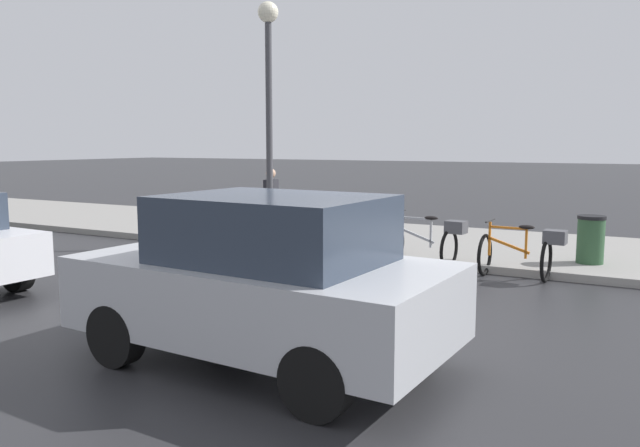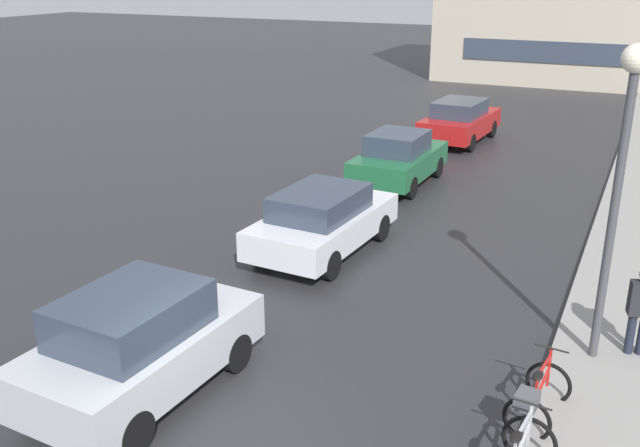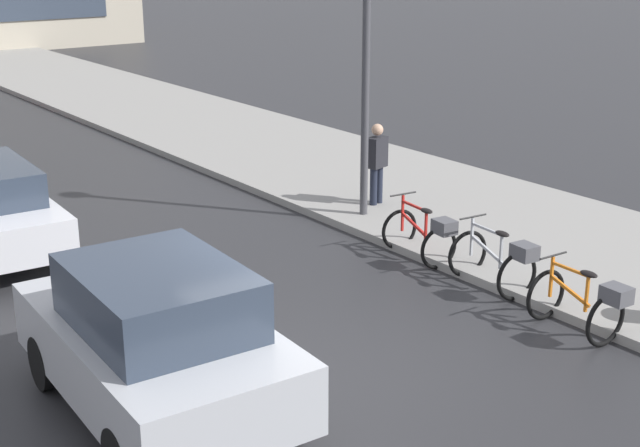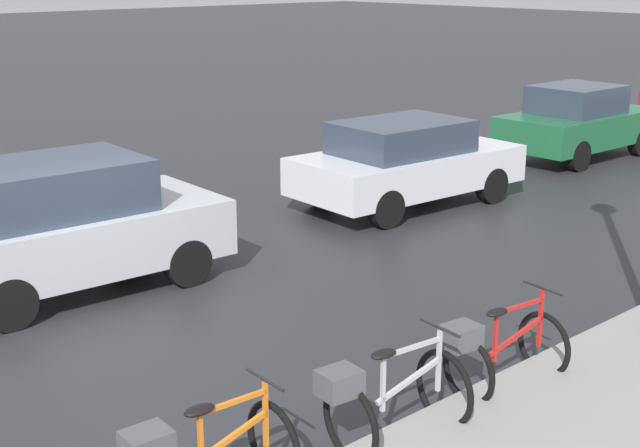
% 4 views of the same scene
% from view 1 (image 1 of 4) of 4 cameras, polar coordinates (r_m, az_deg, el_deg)
% --- Properties ---
extents(ground_plane, '(140.00, 140.00, 0.00)m').
position_cam_1_polar(ground_plane, '(8.00, 5.10, -8.93)').
color(ground_plane, '#28282B').
extents(sidewalk_kerb, '(4.80, 60.00, 0.14)m').
position_cam_1_polar(sidewalk_kerb, '(18.57, -16.38, 0.32)').
color(sidewalk_kerb, gray).
rests_on(sidewalk_kerb, ground).
extents(bicycle_nearest, '(0.77, 1.35, 0.96)m').
position_cam_1_polar(bicycle_nearest, '(10.78, 18.14, -2.42)').
color(bicycle_nearest, black).
rests_on(bicycle_nearest, ground).
extents(bicycle_second, '(0.86, 1.45, 1.00)m').
position_cam_1_polar(bicycle_second, '(11.46, 9.90, -1.56)').
color(bicycle_second, black).
rests_on(bicycle_second, ground).
extents(bicycle_third, '(0.82, 1.44, 0.99)m').
position_cam_1_polar(bicycle_third, '(12.03, 2.83, -1.12)').
color(bicycle_third, black).
rests_on(bicycle_third, ground).
extents(car_silver, '(2.13, 3.94, 1.73)m').
position_cam_1_polar(car_silver, '(6.36, -5.04, -5.13)').
color(car_silver, '#B2B5BA').
rests_on(car_silver, ground).
extents(pedestrian, '(0.45, 0.33, 1.68)m').
position_cam_1_polar(pedestrian, '(14.25, -4.49, 2.10)').
color(pedestrian, '#1E2333').
rests_on(pedestrian, ground).
extents(streetlamp, '(0.43, 0.43, 5.18)m').
position_cam_1_polar(streetlamp, '(13.56, -4.71, 13.03)').
color(streetlamp, '#424247').
rests_on(streetlamp, ground).
extents(trash_bin, '(0.48, 0.48, 0.98)m').
position_cam_1_polar(trash_bin, '(11.96, 23.49, -1.67)').
color(trash_bin, '#2D5133').
rests_on(trash_bin, ground).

